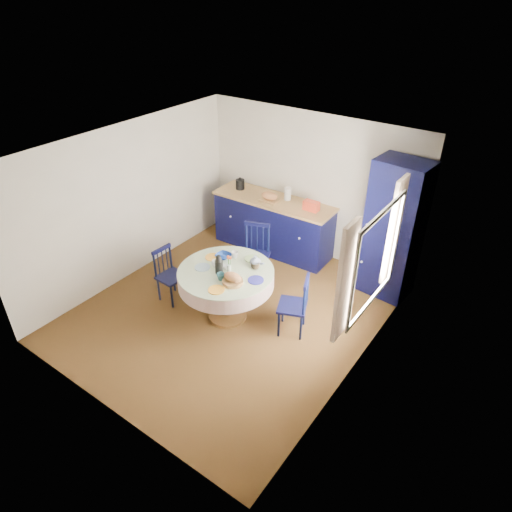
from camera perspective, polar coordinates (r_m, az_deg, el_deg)
The scene contains 17 objects.
floor at distance 6.95m, azimuth -3.17°, elevation -6.86°, with size 4.50×4.50×0.00m, color black.
ceiling at distance 5.72m, azimuth -3.93°, elevation 13.00°, with size 4.50×4.50×0.00m, color white.
wall_back at distance 7.93m, azimuth 6.78°, elevation 8.73°, with size 4.00×0.02×2.50m, color beige.
wall_left at distance 7.53m, azimuth -15.57°, elevation 6.45°, with size 0.02×4.50×2.50m, color beige.
wall_right at distance 5.40m, azimuth 13.37°, elevation -4.13°, with size 0.02×4.50×2.50m, color beige.
window at distance 5.50m, azimuth 14.55°, elevation -0.13°, with size 0.10×1.74×1.45m.
kitchen_counter at distance 8.21m, azimuth 2.18°, elevation 4.03°, with size 2.23×0.76×1.23m.
pantry_cabinet at distance 7.08m, azimuth 16.79°, elevation 3.06°, with size 0.81×0.61×2.17m.
dining_table at distance 6.43m, azimuth -3.71°, elevation -2.81°, with size 1.35×1.35×1.10m.
chair_left at distance 7.07m, azimuth -10.73°, elevation -2.29°, with size 0.39×0.41×0.87m.
chair_far at distance 7.29m, azimuth -0.14°, elevation 0.20°, with size 0.58×0.57×1.01m.
chair_right at distance 6.34m, azimuth 4.93°, elevation -6.12°, with size 0.51×0.52×0.91m.
mug_a at distance 6.44m, azimuth -5.07°, elevation -0.94°, with size 0.12×0.12×0.09m, color silver.
mug_b at distance 6.15m, azimuth -4.42°, elevation -2.60°, with size 0.11×0.11×0.10m, color #2C606C.
mug_c at distance 6.36m, azimuth -0.10°, elevation -1.21°, with size 0.13×0.13×0.10m, color black.
mug_d at distance 6.61m, azimuth -2.65°, elevation 0.15°, with size 0.11×0.11×0.10m, color silver.
cobalt_bowl at distance 6.63m, azimuth -4.08°, elevation -0.02°, with size 0.23×0.23×0.06m, color navy.
Camera 1 is at (3.45, -4.17, 4.37)m, focal length 32.00 mm.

